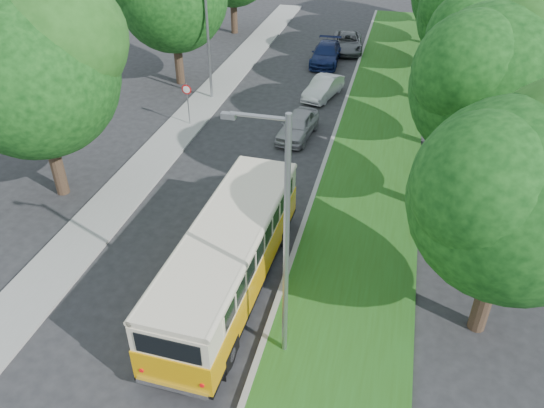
% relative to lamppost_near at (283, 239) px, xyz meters
% --- Properties ---
extents(ground, '(120.00, 120.00, 0.00)m').
position_rel_lamppost_near_xyz_m(ground, '(-4.21, 2.50, -4.37)').
color(ground, '#242426').
rests_on(ground, ground).
extents(curb, '(0.20, 70.00, 0.15)m').
position_rel_lamppost_near_xyz_m(curb, '(-0.61, 7.50, -4.29)').
color(curb, gray).
rests_on(curb, ground).
extents(grass_verge, '(4.50, 70.00, 0.13)m').
position_rel_lamppost_near_xyz_m(grass_verge, '(1.74, 7.50, -4.30)').
color(grass_verge, '#255115').
rests_on(grass_verge, ground).
extents(sidewalk, '(2.20, 70.00, 0.12)m').
position_rel_lamppost_near_xyz_m(sidewalk, '(-9.01, 7.50, -4.31)').
color(sidewalk, gray).
rests_on(sidewalk, ground).
extents(lamppost_near, '(1.71, 0.16, 8.00)m').
position_rel_lamppost_near_xyz_m(lamppost_near, '(0.00, 0.00, 0.00)').
color(lamppost_near, gray).
rests_on(lamppost_near, ground).
extents(lamppost_far, '(1.71, 0.16, 7.50)m').
position_rel_lamppost_near_xyz_m(lamppost_far, '(-8.91, 18.50, -0.25)').
color(lamppost_far, gray).
rests_on(lamppost_far, ground).
extents(warning_sign, '(0.56, 0.10, 2.50)m').
position_rel_lamppost_near_xyz_m(warning_sign, '(-8.71, 14.48, -2.66)').
color(warning_sign, gray).
rests_on(warning_sign, ground).
extents(vintage_bus, '(2.76, 9.63, 2.84)m').
position_rel_lamppost_near_xyz_m(vintage_bus, '(-2.35, 2.23, -2.95)').
color(vintage_bus, '#EDA207').
rests_on(vintage_bus, ground).
extents(car_silver, '(1.97, 4.03, 1.32)m').
position_rel_lamppost_near_xyz_m(car_silver, '(-2.53, 14.62, -3.71)').
color(car_silver, '#A2A1A6').
rests_on(car_silver, ground).
extents(car_white, '(2.23, 4.02, 1.25)m').
position_rel_lamppost_near_xyz_m(car_white, '(-2.10, 20.39, -3.74)').
color(car_white, silver).
rests_on(car_white, ground).
extents(car_blue, '(2.07, 4.82, 1.39)m').
position_rel_lamppost_near_xyz_m(car_blue, '(-2.96, 26.74, -3.68)').
color(car_blue, '#111E4E').
rests_on(car_blue, ground).
extents(car_grey, '(2.76, 4.96, 1.31)m').
position_rel_lamppost_near_xyz_m(car_grey, '(-1.82, 29.96, -3.71)').
color(car_grey, '#5A5D61').
rests_on(car_grey, ground).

